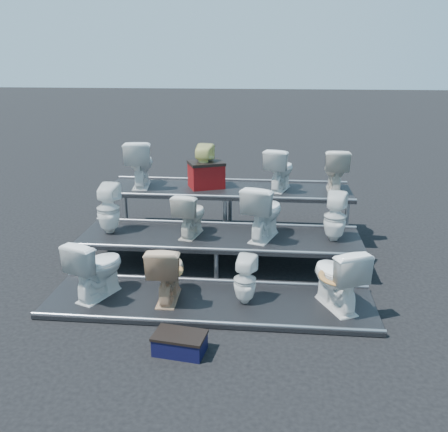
# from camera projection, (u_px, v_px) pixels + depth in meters

# --- Properties ---
(ground) EXTENTS (80.00, 80.00, 0.00)m
(ground) POSITION_uv_depth(u_px,v_px,m) (220.00, 264.00, 7.64)
(ground) COLOR black
(ground) RESTS_ON ground
(tier_front) EXTENTS (4.20, 1.20, 0.06)m
(tier_front) POSITION_uv_depth(u_px,v_px,m) (209.00, 303.00, 6.40)
(tier_front) COLOR black
(tier_front) RESTS_ON ground
(tier_mid) EXTENTS (4.20, 1.20, 0.46)m
(tier_mid) POSITION_uv_depth(u_px,v_px,m) (220.00, 250.00, 7.57)
(tier_mid) COLOR black
(tier_mid) RESTS_ON ground
(tier_back) EXTENTS (4.20, 1.20, 0.86)m
(tier_back) POSITION_uv_depth(u_px,v_px,m) (228.00, 212.00, 8.74)
(tier_back) COLOR black
(tier_back) RESTS_ON ground
(toilet_0) EXTENTS (0.71, 0.90, 0.80)m
(toilet_0) POSITION_uv_depth(u_px,v_px,m) (97.00, 267.00, 6.41)
(toilet_0) COLOR white
(toilet_0) RESTS_ON tier_front
(toilet_1) EXTENTS (0.44, 0.76, 0.76)m
(toilet_1) POSITION_uv_depth(u_px,v_px,m) (167.00, 271.00, 6.33)
(toilet_1) COLOR tan
(toilet_1) RESTS_ON tier_front
(toilet_2) EXTENTS (0.34, 0.35, 0.62)m
(toilet_2) POSITION_uv_depth(u_px,v_px,m) (245.00, 280.00, 6.26)
(toilet_2) COLOR white
(toilet_2) RESTS_ON tier_front
(toilet_3) EXTENTS (0.75, 0.92, 0.82)m
(toilet_3) POSITION_uv_depth(u_px,v_px,m) (337.00, 276.00, 6.12)
(toilet_3) COLOR white
(toilet_3) RESTS_ON tier_front
(toilet_4) EXTENTS (0.37, 0.37, 0.76)m
(toilet_4) POSITION_uv_depth(u_px,v_px,m) (108.00, 209.00, 7.54)
(toilet_4) COLOR white
(toilet_4) RESTS_ON tier_mid
(toilet_5) EXTENTS (0.51, 0.72, 0.67)m
(toilet_5) POSITION_uv_depth(u_px,v_px,m) (190.00, 214.00, 7.44)
(toilet_5) COLOR beige
(toilet_5) RESTS_ON tier_mid
(toilet_6) EXTENTS (0.70, 0.91, 0.82)m
(toilet_6) POSITION_uv_depth(u_px,v_px,m) (264.00, 211.00, 7.31)
(toilet_6) COLOR white
(toilet_6) RESTS_ON tier_mid
(toilet_7) EXTENTS (0.39, 0.40, 0.72)m
(toilet_7) POSITION_uv_depth(u_px,v_px,m) (335.00, 217.00, 7.23)
(toilet_7) COLOR white
(toilet_7) RESTS_ON tier_mid
(toilet_8) EXTENTS (0.56, 0.85, 0.82)m
(toilet_8) POSITION_uv_depth(u_px,v_px,m) (140.00, 163.00, 8.62)
(toilet_8) COLOR white
(toilet_8) RESTS_ON tier_back
(toilet_9) EXTENTS (0.38, 0.39, 0.75)m
(toilet_9) POSITION_uv_depth(u_px,v_px,m) (204.00, 166.00, 8.53)
(toilet_9) COLOR #D9D680
(toilet_9) RESTS_ON tier_back
(toilet_10) EXTENTS (0.60, 0.79, 0.72)m
(toilet_10) POSITION_uv_depth(u_px,v_px,m) (280.00, 169.00, 8.41)
(toilet_10) COLOR white
(toilet_10) RESTS_ON tier_back
(toilet_11) EXTENTS (0.41, 0.71, 0.73)m
(toilet_11) POSITION_uv_depth(u_px,v_px,m) (335.00, 170.00, 8.33)
(toilet_11) COLOR beige
(toilet_11) RESTS_ON tier_back
(red_crate) EXTENTS (0.69, 0.63, 0.40)m
(red_crate) POSITION_uv_depth(u_px,v_px,m) (206.00, 176.00, 8.62)
(red_crate) COLOR maroon
(red_crate) RESTS_ON tier_back
(step_stool) EXTENTS (0.58, 0.40, 0.19)m
(step_stool) POSITION_uv_depth(u_px,v_px,m) (180.00, 344.00, 5.36)
(step_stool) COLOR black
(step_stool) RESTS_ON ground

